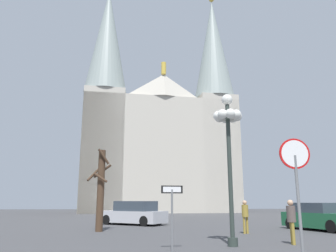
% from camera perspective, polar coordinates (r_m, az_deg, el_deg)
% --- Properties ---
extents(cathedral, '(22.70, 12.73, 33.81)m').
position_cam_1_polar(cathedral, '(48.74, -1.45, -1.05)').
color(cathedral, '#BCB5A5').
rests_on(cathedral, ground).
extents(stop_sign, '(0.81, 0.09, 3.19)m').
position_cam_1_polar(stop_sign, '(9.35, 21.23, -7.69)').
color(stop_sign, slate).
rests_on(stop_sign, ground).
extents(one_way_arrow_sign, '(0.72, 0.09, 2.05)m').
position_cam_1_polar(one_way_arrow_sign, '(11.10, 0.70, -13.86)').
color(one_way_arrow_sign, slate).
rests_on(one_way_arrow_sign, ground).
extents(street_lamp, '(1.11, 1.11, 5.58)m').
position_cam_1_polar(street_lamp, '(12.68, 10.35, -0.95)').
color(street_lamp, '#2D3833').
rests_on(street_lamp, ground).
extents(bare_tree, '(1.29, 1.26, 4.31)m').
position_cam_1_polar(bare_tree, '(18.32, -11.53, -10.36)').
color(bare_tree, '#473323').
rests_on(bare_tree, ground).
extents(parked_car_near_green, '(2.90, 4.51, 1.46)m').
position_cam_1_polar(parked_car_near_green, '(20.46, 24.62, -14.10)').
color(parked_car_near_green, '#1E5B38').
rests_on(parked_car_near_green, ground).
extents(parked_car_far_silver, '(4.74, 4.14, 1.55)m').
position_cam_1_polar(parked_car_far_silver, '(23.18, -5.95, -14.79)').
color(parked_car_far_silver, '#B7B7BC').
rests_on(parked_car_far_silver, ground).
extents(pedestrian_walking, '(0.32, 0.32, 1.59)m').
position_cam_1_polar(pedestrian_walking, '(17.29, 13.15, -14.47)').
color(pedestrian_walking, olive).
rests_on(pedestrian_walking, ground).
extents(pedestrian_standing, '(0.32, 0.32, 1.60)m').
position_cam_1_polar(pedestrian_standing, '(13.52, 20.49, -14.53)').
color(pedestrian_standing, olive).
rests_on(pedestrian_standing, ground).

